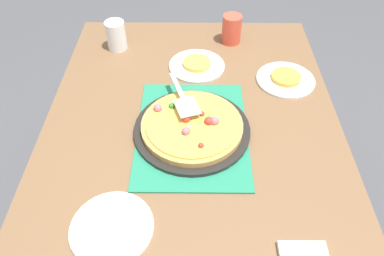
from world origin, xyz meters
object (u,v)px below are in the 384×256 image
(plate_far_right, at_px, (285,80))
(pizza_pan, at_px, (192,129))
(cup_far, at_px, (232,29))
(served_slice_left, at_px, (197,63))
(plate_near_left, at_px, (197,66))
(cup_near, at_px, (116,35))
(pizza, at_px, (192,125))
(plate_side, at_px, (112,228))
(served_slice_right, at_px, (286,77))
(pizza_server, at_px, (183,98))

(plate_far_right, bearing_deg, pizza_pan, -52.30)
(cup_far, bearing_deg, served_slice_left, -38.47)
(plate_near_left, distance_m, cup_near, 0.36)
(pizza, bearing_deg, plate_far_right, 127.65)
(plate_side, bearing_deg, pizza_pan, 149.52)
(served_slice_left, relative_size, served_slice_right, 1.00)
(pizza_pan, height_order, served_slice_right, served_slice_right)
(plate_far_right, xyz_separation_m, served_slice_left, (-0.09, -0.34, 0.01))
(plate_far_right, relative_size, pizza_server, 0.95)
(plate_side, xyz_separation_m, served_slice_left, (-0.71, 0.22, 0.01))
(served_slice_left, bearing_deg, cup_far, 141.53)
(served_slice_right, bearing_deg, plate_far_right, 0.00)
(plate_far_right, distance_m, pizza_server, 0.43)
(plate_side, distance_m, served_slice_right, 0.84)
(pizza_server, bearing_deg, plate_far_right, 115.12)
(plate_near_left, xyz_separation_m, plate_side, (0.71, -0.22, 0.00))
(plate_far_right, height_order, served_slice_right, served_slice_right)
(plate_near_left, distance_m, plate_far_right, 0.35)
(plate_side, relative_size, cup_near, 1.83)
(pizza_pan, height_order, pizza, pizza)
(pizza, height_order, served_slice_left, pizza)
(served_slice_left, xyz_separation_m, pizza_server, (0.27, -0.05, 0.05))
(cup_near, bearing_deg, pizza_pan, 32.87)
(pizza_pan, distance_m, plate_side, 0.41)
(plate_near_left, xyz_separation_m, plate_far_right, (0.09, 0.34, 0.00))
(pizza, bearing_deg, plate_side, -30.44)
(cup_near, bearing_deg, pizza, 32.87)
(pizza, bearing_deg, pizza_server, -161.13)
(plate_far_right, relative_size, served_slice_right, 2.00)
(plate_far_right, relative_size, cup_near, 1.83)
(pizza, xyz_separation_m, cup_far, (-0.54, 0.16, 0.03))
(plate_far_right, height_order, pizza_server, pizza_server)
(plate_near_left, distance_m, cup_far, 0.24)
(pizza, relative_size, served_slice_right, 3.00)
(pizza_pan, relative_size, cup_far, 3.17)
(served_slice_right, relative_size, cup_far, 0.92)
(pizza, bearing_deg, served_slice_right, 127.65)
(pizza, height_order, served_slice_right, pizza)
(plate_far_right, bearing_deg, pizza_server, -64.88)
(plate_side, relative_size, pizza_server, 0.95)
(served_slice_right, distance_m, cup_far, 0.33)
(pizza_pan, relative_size, served_slice_right, 3.45)
(plate_near_left, bearing_deg, served_slice_left, 90.00)
(plate_far_right, distance_m, served_slice_right, 0.01)
(cup_far, bearing_deg, pizza_pan, -16.65)
(cup_far, bearing_deg, plate_far_right, 35.19)
(plate_side, bearing_deg, pizza_server, 158.47)
(pizza, xyz_separation_m, pizza_server, (-0.09, -0.03, 0.04))
(plate_near_left, bearing_deg, cup_near, -111.54)
(pizza, bearing_deg, plate_near_left, 177.41)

